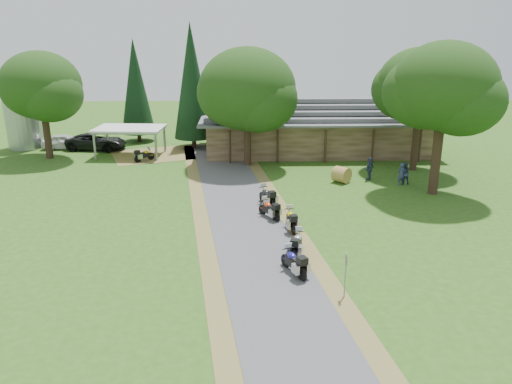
{
  "coord_description": "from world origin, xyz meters",
  "views": [
    {
      "loc": [
        -0.88,
        -21.26,
        10.52
      ],
      "look_at": [
        -0.16,
        6.53,
        1.6
      ],
      "focal_mm": 35.0,
      "sensor_mm": 36.0,
      "label": 1
    }
  ],
  "objects_px": {
    "carport": "(131,142)",
    "hay_bale": "(342,175)",
    "silo": "(22,113)",
    "motorcycle_row_a": "(294,261)",
    "lodge": "(318,125)",
    "motorcycle_row_e": "(267,196)",
    "car_white_sedan": "(65,140)",
    "motorcycle_row_d": "(269,208)",
    "motorcycle_carport_a": "(144,154)",
    "motorcycle_row_c": "(291,219)",
    "car_dark_suv": "(96,137)",
    "motorcycle_row_b": "(297,243)"
  },
  "relations": [
    {
      "from": "carport",
      "to": "car_dark_suv",
      "type": "relative_size",
      "value": 0.98
    },
    {
      "from": "motorcycle_row_a",
      "to": "carport",
      "type": "bearing_deg",
      "value": 3.2
    },
    {
      "from": "car_white_sedan",
      "to": "motorcycle_row_b",
      "type": "relative_size",
      "value": 2.88
    },
    {
      "from": "car_dark_suv",
      "to": "hay_bale",
      "type": "xyz_separation_m",
      "value": [
        20.95,
        -11.36,
        -0.57
      ]
    },
    {
      "from": "car_dark_suv",
      "to": "motorcycle_row_a",
      "type": "relative_size",
      "value": 3.21
    },
    {
      "from": "car_white_sedan",
      "to": "hay_bale",
      "type": "bearing_deg",
      "value": -118.67
    },
    {
      "from": "carport",
      "to": "motorcycle_row_b",
      "type": "relative_size",
      "value": 3.16
    },
    {
      "from": "motorcycle_row_a",
      "to": "motorcycle_row_e",
      "type": "xyz_separation_m",
      "value": [
        -0.77,
        9.39,
        0.03
      ]
    },
    {
      "from": "motorcycle_row_b",
      "to": "hay_bale",
      "type": "distance_m",
      "value": 13.23
    },
    {
      "from": "motorcycle_row_c",
      "to": "hay_bale",
      "type": "height_order",
      "value": "motorcycle_row_c"
    },
    {
      "from": "carport",
      "to": "car_dark_suv",
      "type": "xyz_separation_m",
      "value": [
        -3.77,
        2.61,
        -0.13
      ]
    },
    {
      "from": "motorcycle_row_a",
      "to": "motorcycle_row_c",
      "type": "distance_m",
      "value": 5.35
    },
    {
      "from": "lodge",
      "to": "motorcycle_row_c",
      "type": "height_order",
      "value": "lodge"
    },
    {
      "from": "motorcycle_row_d",
      "to": "hay_bale",
      "type": "distance_m",
      "value": 9.19
    },
    {
      "from": "silo",
      "to": "car_dark_suv",
      "type": "bearing_deg",
      "value": -7.65
    },
    {
      "from": "car_dark_suv",
      "to": "motorcycle_carport_a",
      "type": "xyz_separation_m",
      "value": [
        5.29,
        -4.57,
        -0.56
      ]
    },
    {
      "from": "carport",
      "to": "hay_bale",
      "type": "bearing_deg",
      "value": -22.83
    },
    {
      "from": "motorcycle_row_c",
      "to": "hay_bale",
      "type": "xyz_separation_m",
      "value": [
        4.56,
        9.1,
        -0.06
      ]
    },
    {
      "from": "motorcycle_row_b",
      "to": "motorcycle_row_c",
      "type": "relative_size",
      "value": 1.0
    },
    {
      "from": "motorcycle_row_c",
      "to": "silo",
      "type": "bearing_deg",
      "value": 42.11
    },
    {
      "from": "motorcycle_row_b",
      "to": "motorcycle_row_e",
      "type": "height_order",
      "value": "motorcycle_row_e"
    },
    {
      "from": "silo",
      "to": "motorcycle_row_a",
      "type": "height_order",
      "value": "silo"
    },
    {
      "from": "motorcycle_row_a",
      "to": "hay_bale",
      "type": "relative_size",
      "value": 1.61
    },
    {
      "from": "lodge",
      "to": "motorcycle_row_b",
      "type": "height_order",
      "value": "lodge"
    },
    {
      "from": "motorcycle_row_c",
      "to": "lodge",
      "type": "bearing_deg",
      "value": -17.73
    },
    {
      "from": "motorcycle_row_b",
      "to": "motorcycle_row_c",
      "type": "xyz_separation_m",
      "value": [
        0.01,
        3.32,
        -0.0
      ]
    },
    {
      "from": "carport",
      "to": "motorcycle_row_b",
      "type": "height_order",
      "value": "carport"
    },
    {
      "from": "silo",
      "to": "car_dark_suv",
      "type": "xyz_separation_m",
      "value": [
        6.91,
        -0.93,
        -2.13
      ]
    },
    {
      "from": "motorcycle_row_d",
      "to": "motorcycle_carport_a",
      "type": "distance_m",
      "value": 17.21
    },
    {
      "from": "motorcycle_row_c",
      "to": "motorcycle_carport_a",
      "type": "relative_size",
      "value": 1.08
    },
    {
      "from": "lodge",
      "to": "motorcycle_row_a",
      "type": "height_order",
      "value": "lodge"
    },
    {
      "from": "car_dark_suv",
      "to": "motorcycle_row_c",
      "type": "distance_m",
      "value": 26.21
    },
    {
      "from": "lodge",
      "to": "car_dark_suv",
      "type": "relative_size",
      "value": 3.57
    },
    {
      "from": "lodge",
      "to": "motorcycle_carport_a",
      "type": "height_order",
      "value": "lodge"
    },
    {
      "from": "motorcycle_row_e",
      "to": "motorcycle_row_c",
      "type": "bearing_deg",
      "value": 175.17
    },
    {
      "from": "carport",
      "to": "motorcycle_row_a",
      "type": "relative_size",
      "value": 3.16
    },
    {
      "from": "car_white_sedan",
      "to": "silo",
      "type": "bearing_deg",
      "value": 78.51
    },
    {
      "from": "motorcycle_row_c",
      "to": "carport",
      "type": "bearing_deg",
      "value": 29.91
    },
    {
      "from": "motorcycle_row_a",
      "to": "motorcycle_row_d",
      "type": "distance_m",
      "value": 7.24
    },
    {
      "from": "lodge",
      "to": "motorcycle_row_d",
      "type": "bearing_deg",
      "value": -107.06
    },
    {
      "from": "hay_bale",
      "to": "motorcycle_carport_a",
      "type": "bearing_deg",
      "value": 156.57
    },
    {
      "from": "car_dark_suv",
      "to": "motorcycle_row_c",
      "type": "relative_size",
      "value": 3.23
    },
    {
      "from": "carport",
      "to": "hay_bale",
      "type": "height_order",
      "value": "carport"
    },
    {
      "from": "silo",
      "to": "motorcycle_row_a",
      "type": "distance_m",
      "value": 35.3
    },
    {
      "from": "hay_bale",
      "to": "motorcycle_row_c",
      "type": "bearing_deg",
      "value": -116.62
    },
    {
      "from": "lodge",
      "to": "hay_bale",
      "type": "relative_size",
      "value": 18.49
    },
    {
      "from": "car_dark_suv",
      "to": "hay_bale",
      "type": "height_order",
      "value": "car_dark_suv"
    },
    {
      "from": "lodge",
      "to": "car_white_sedan",
      "type": "height_order",
      "value": "lodge"
    },
    {
      "from": "motorcycle_row_e",
      "to": "hay_bale",
      "type": "distance_m",
      "value": 7.62
    },
    {
      "from": "lodge",
      "to": "motorcycle_row_e",
      "type": "bearing_deg",
      "value": -109.4
    }
  ]
}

